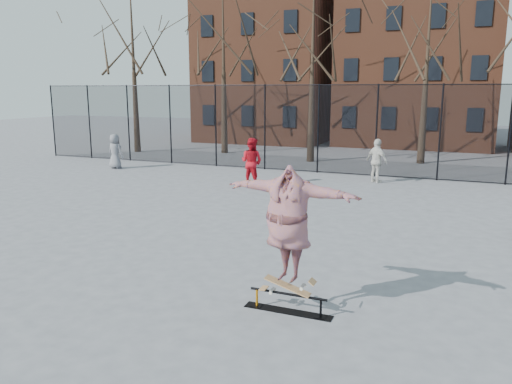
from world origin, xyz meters
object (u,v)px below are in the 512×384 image
at_px(bystander_white, 377,161).
at_px(bystander_grey, 115,151).
at_px(skate_rail, 288,304).
at_px(skateboard, 288,290).
at_px(skater, 288,232).
at_px(bystander_red, 252,162).

bearing_deg(bystander_white, bystander_grey, 38.90).
distance_m(bystander_grey, bystander_white, 12.31).
bearing_deg(skate_rail, bystander_white, 92.77).
relative_size(skateboard, skater, 0.37).
height_order(bystander_grey, bystander_white, bystander_white).
distance_m(skater, bystander_white, 12.96).
xyz_separation_m(skateboard, bystander_white, (-0.61, 12.94, 0.50)).
height_order(skater, bystander_white, skater).
bearing_deg(bystander_grey, skater, 143.22).
bearing_deg(skate_rail, skateboard, 180.00).
height_order(bystander_grey, bystander_red, bystander_red).
bearing_deg(bystander_white, bystander_red, 63.50).
relative_size(skate_rail, bystander_grey, 0.93).
xyz_separation_m(skateboard, bystander_grey, (-12.88, 11.88, 0.44)).
bearing_deg(skateboard, bystander_red, 116.10).
bearing_deg(skater, bystander_grey, 144.96).
height_order(skateboard, bystander_red, bystander_red).
bearing_deg(bystander_red, skater, 124.36).
height_order(bystander_red, bystander_white, bystander_red).
distance_m(skateboard, bystander_white, 12.96).
bearing_deg(bystander_white, skate_rail, 126.72).
distance_m(skateboard, bystander_grey, 17.52).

